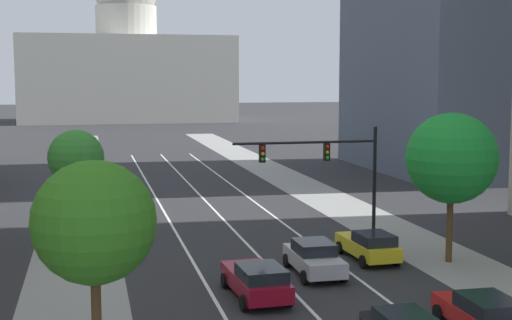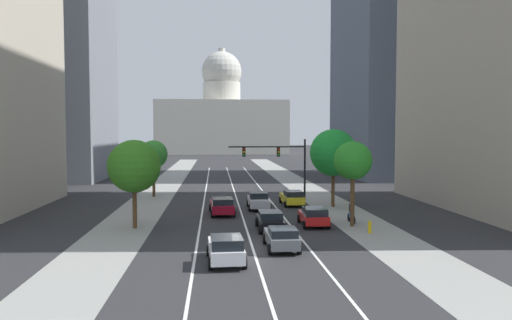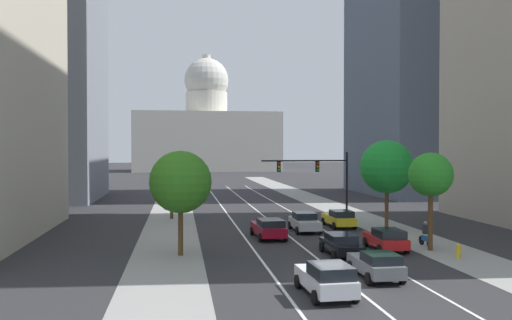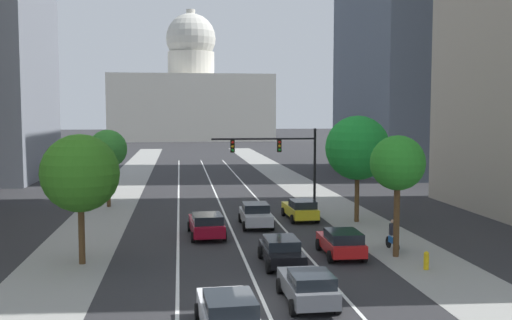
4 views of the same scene
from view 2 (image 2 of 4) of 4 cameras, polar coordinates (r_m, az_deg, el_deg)
name	(u,v)px [view 2 (image 2 of 4)]	position (r m, az deg, el deg)	size (l,w,h in m)	color
ground_plane	(231,183)	(70.61, -2.83, -2.59)	(400.00, 400.00, 0.00)	#2B2B2D
sidewalk_left	(163,187)	(65.95, -10.62, -3.05)	(4.42, 130.00, 0.01)	gray
sidewalk_right	(301,186)	(66.57, 5.17, -2.95)	(4.42, 130.00, 0.01)	gray
lane_stripe_left	(205,196)	(55.68, -5.88, -4.15)	(0.16, 90.00, 0.01)	white
lane_stripe_center	(236,196)	(55.71, -2.33, -4.13)	(0.16, 90.00, 0.01)	white
lane_stripe_right	(266,196)	(55.96, 1.20, -4.10)	(0.16, 90.00, 0.01)	white
office_tower_far_right	(390,38)	(85.34, 15.12, 13.27)	(14.61, 23.99, 44.34)	#4C5666
capitol_building	(222,119)	(169.49, -3.93, 4.67)	(43.03, 23.14, 35.22)	beige
car_black	(270,220)	(36.54, 1.66, -6.87)	(1.96, 4.23, 1.36)	black
car_crimson	(222,205)	(43.32, -3.92, -5.21)	(2.27, 4.87, 1.52)	maroon
car_yellow	(292,198)	(48.67, 4.15, -4.30)	(2.08, 4.53, 1.51)	yellow
car_red	(314,216)	(38.27, 6.60, -6.37)	(2.06, 4.12, 1.46)	red
car_silver	(258,200)	(46.46, 0.28, -4.62)	(2.05, 4.52, 1.55)	#B2B5BA
car_white	(226,248)	(27.50, -3.46, -10.06)	(2.17, 4.33, 1.58)	silver
car_gray	(282,237)	(30.57, 2.94, -8.84)	(1.97, 4.15, 1.44)	slate
traffic_signal_mast	(280,158)	(52.48, 2.79, 0.26)	(8.17, 0.39, 6.38)	black
fire_hydrant	(370,227)	(36.24, 12.87, -7.46)	(0.26, 0.35, 0.91)	yellow
cyclist	(351,212)	(40.00, 10.86, -5.87)	(0.38, 1.70, 1.72)	black
street_tree_far_right	(353,161)	(38.15, 11.00, -0.12)	(2.90, 2.90, 6.45)	#51381E
street_tree_mid_left	(154,155)	(55.89, -11.63, 0.61)	(3.09, 3.09, 6.24)	#51381E
street_tree_near_left	(134,166)	(37.79, -13.76, -0.72)	(3.91, 3.91, 6.57)	#51381E
street_tree_near_right	(333,153)	(47.88, 8.83, 0.83)	(4.46, 4.46, 7.41)	#51381E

